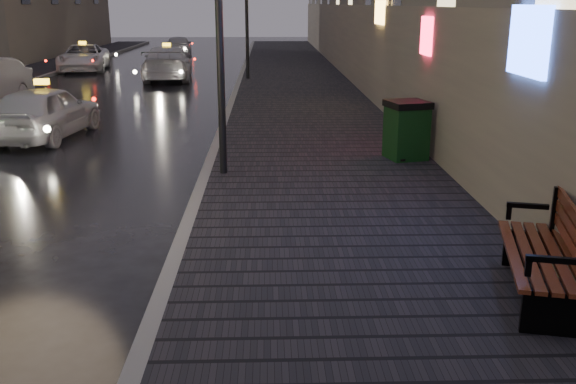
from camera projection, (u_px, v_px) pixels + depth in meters
name	position (u px, v px, depth m)	size (l,w,h in m)	color
ground	(3.00, 338.00, 6.51)	(120.00, 120.00, 0.00)	black
sidewalk	(296.00, 83.00, 26.73)	(4.60, 58.00, 0.15)	black
curb	(239.00, 83.00, 26.66)	(0.20, 58.00, 0.15)	slate
curb_far	(23.00, 84.00, 26.40)	(0.20, 58.00, 0.15)	slate
bench	(550.00, 252.00, 6.93)	(1.20, 2.18, 1.06)	black
trash_bin	(406.00, 129.00, 13.25)	(0.96, 0.96, 1.20)	black
taxi_near	(45.00, 112.00, 15.94)	(1.59, 3.95, 1.35)	silver
taxi_mid	(168.00, 63.00, 28.10)	(2.05, 5.04, 1.46)	silver
taxi_far	(84.00, 58.00, 31.96)	(2.18, 4.72, 1.31)	silver
car_far	(179.00, 46.00, 40.44)	(1.57, 3.91, 1.33)	#A9A9B1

